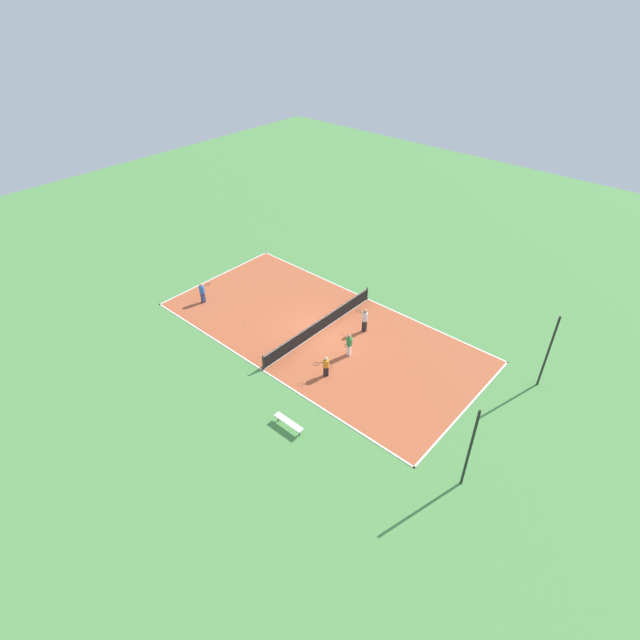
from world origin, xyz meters
The scene contains 12 objects.
ground_plane centered at (0.00, 0.00, 0.00)m, with size 80.00×80.00×0.00m, color #518E47.
court_surface centered at (0.00, 0.00, 0.01)m, with size 10.33×21.10×0.02m.
tennis_net centered at (0.00, 0.00, 0.52)m, with size 10.13×0.10×0.98m.
bench centered at (7.28, 4.30, 0.39)m, with size 0.36×1.81×0.45m.
player_near_blue centered at (2.89, -8.41, 0.89)m, with size 0.95×0.39×1.53m.
player_far_green centered at (0.65, 2.93, 0.89)m, with size 0.99×0.68×1.53m.
player_center_orange centered at (3.00, 3.10, 0.79)m, with size 0.98×0.74×1.36m.
player_far_white centered at (-1.90, 2.14, 0.99)m, with size 0.45×0.97×1.68m.
tennis_ball_far_baseline centered at (2.94, -4.08, 0.06)m, with size 0.07×0.07×0.07m, color #CCE033.
tennis_ball_left_sideline centered at (-4.01, 7.31, 0.06)m, with size 0.07×0.07×0.07m, color #CCE033.
fence_post_back_left centered at (-4.43, 12.60, 2.36)m, with size 0.12×0.12×4.72m.
fence_post_back_right centered at (4.43, 12.60, 2.36)m, with size 0.12×0.12×4.72m.
Camera 1 is at (19.44, 17.20, 19.48)m, focal length 28.00 mm.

